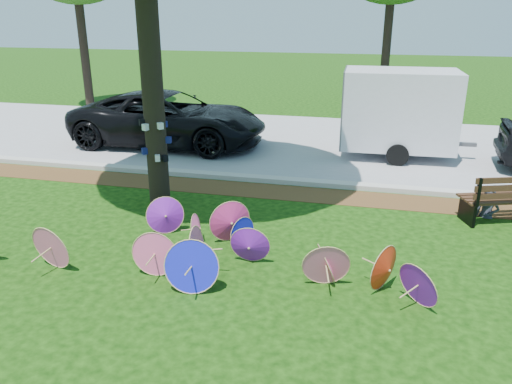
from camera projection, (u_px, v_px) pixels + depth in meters
ground at (194, 288)px, 7.62m from camera, size 90.00×90.00×0.00m
mulch_strip at (260, 191)px, 11.73m from camera, size 90.00×1.00×0.01m
curb at (266, 179)px, 12.36m from camera, size 90.00×0.30×0.12m
street at (293, 141)px, 16.17m from camera, size 90.00×8.00×0.01m
parasol_pile at (215, 248)px, 8.08m from camera, size 7.78×2.28×0.85m
black_van at (169, 119)px, 15.45m from camera, size 5.99×2.78×1.66m
cargo_trailer at (399, 109)px, 14.07m from camera, size 3.13×2.03×2.75m
park_bench at (509, 196)px, 9.95m from camera, size 2.08×1.34×1.01m
person_left at (491, 188)px, 10.02m from camera, size 0.55×0.47×1.28m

